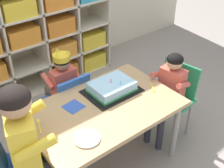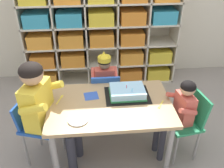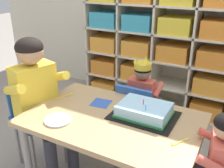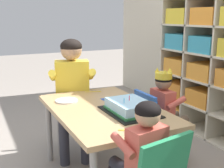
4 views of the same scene
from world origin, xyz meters
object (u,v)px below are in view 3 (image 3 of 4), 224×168
(guest_at_table_side, at_px, (210,163))
(fork_by_napkin, at_px, (66,96))
(paper_plate_stack, at_px, (58,120))
(activity_table, at_px, (113,126))
(classroom_chair_blue, at_px, (138,113))
(birthday_cake_on_tray, at_px, (144,111))
(classroom_chair_adult_side, at_px, (35,116))
(adult_helper_seated, at_px, (39,94))
(fork_scattered_mid_table, at_px, (179,142))
(child_with_crown, at_px, (143,93))

(guest_at_table_side, height_order, fork_by_napkin, guest_at_table_side)
(guest_at_table_side, distance_m, paper_plate_stack, 0.92)
(activity_table, relative_size, fork_by_napkin, 7.92)
(guest_at_table_side, xyz_separation_m, paper_plate_stack, (-0.91, -0.12, 0.06))
(classroom_chair_blue, distance_m, birthday_cake_on_tray, 0.46)
(classroom_chair_adult_side, relative_size, adult_helper_seated, 0.63)
(classroom_chair_blue, bearing_deg, fork_by_napkin, 38.85)
(guest_at_table_side, bearing_deg, paper_plate_stack, -91.62)
(activity_table, xyz_separation_m, fork_scattered_mid_table, (0.45, -0.06, 0.06))
(child_with_crown, distance_m, birthday_cake_on_tray, 0.51)
(classroom_chair_blue, distance_m, fork_by_napkin, 0.60)
(classroom_chair_adult_side, xyz_separation_m, adult_helper_seated, (0.10, -0.03, 0.23))
(activity_table, distance_m, adult_helper_seated, 0.59)
(birthday_cake_on_tray, bearing_deg, classroom_chair_adult_side, -171.10)
(classroom_chair_adult_side, xyz_separation_m, guest_at_table_side, (1.30, -0.06, 0.11))
(classroom_chair_adult_side, relative_size, birthday_cake_on_tray, 1.59)
(activity_table, xyz_separation_m, classroom_chair_blue, (-0.02, 0.46, -0.14))
(classroom_chair_adult_side, height_order, fork_scattered_mid_table, classroom_chair_adult_side)
(child_with_crown, height_order, fork_by_napkin, child_with_crown)
(birthday_cake_on_tray, distance_m, fork_scattered_mid_table, 0.33)
(classroom_chair_adult_side, bearing_deg, classroom_chair_blue, -36.59)
(child_with_crown, relative_size, fork_scattered_mid_table, 7.45)
(activity_table, bearing_deg, fork_by_napkin, 166.51)
(classroom_chair_adult_side, distance_m, paper_plate_stack, 0.46)
(fork_scattered_mid_table, bearing_deg, classroom_chair_blue, 74.65)
(classroom_chair_blue, bearing_deg, child_with_crown, -89.98)
(birthday_cake_on_tray, height_order, fork_by_napkin, birthday_cake_on_tray)
(activity_table, height_order, fork_scattered_mid_table, fork_scattered_mid_table)
(classroom_chair_adult_side, distance_m, birthday_cake_on_tray, 0.88)
(paper_plate_stack, bearing_deg, fork_by_napkin, 119.30)
(paper_plate_stack, bearing_deg, adult_helper_seated, 152.62)
(child_with_crown, distance_m, adult_helper_seated, 0.85)
(paper_plate_stack, relative_size, fork_scattered_mid_table, 1.55)
(classroom_chair_blue, distance_m, guest_at_table_side, 0.85)
(birthday_cake_on_tray, bearing_deg, guest_at_table_side, -23.10)
(paper_plate_stack, xyz_separation_m, fork_scattered_mid_table, (0.73, 0.14, -0.00))
(classroom_chair_adult_side, bearing_deg, adult_helper_seated, -90.00)
(classroom_chair_blue, bearing_deg, guest_at_table_side, 139.72)
(paper_plate_stack, relative_size, fork_by_napkin, 1.24)
(adult_helper_seated, bearing_deg, guest_at_table_side, -74.24)
(adult_helper_seated, bearing_deg, fork_by_napkin, -17.76)
(activity_table, distance_m, guest_at_table_side, 0.63)
(classroom_chair_blue, distance_m, adult_helper_seated, 0.80)
(guest_at_table_side, xyz_separation_m, fork_by_napkin, (-1.08, 0.19, 0.06))
(activity_table, relative_size, fork_scattered_mid_table, 9.91)
(fork_by_napkin, bearing_deg, paper_plate_stack, 47.74)
(adult_helper_seated, distance_m, birthday_cake_on_tray, 0.76)
(activity_table, xyz_separation_m, classroom_chair_adult_side, (-0.68, -0.02, -0.10))
(classroom_chair_blue, xyz_separation_m, classroom_chair_adult_side, (-0.66, -0.49, 0.04))
(classroom_chair_adult_side, height_order, paper_plate_stack, classroom_chair_adult_side)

